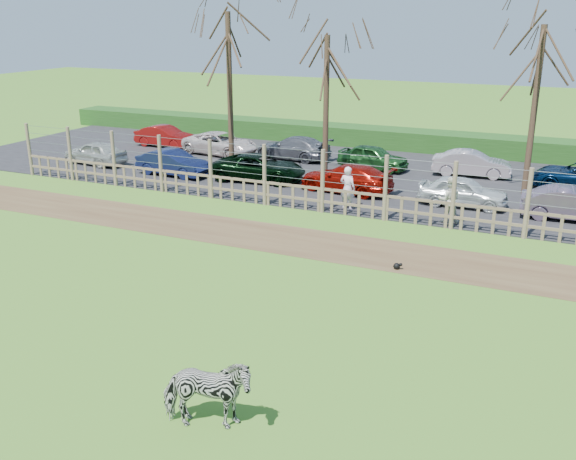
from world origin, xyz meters
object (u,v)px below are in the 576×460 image
at_px(zebra, 207,394).
at_px(visitor_b, 449,200).
at_px(tree_left, 229,54).
at_px(car_5, 572,204).
at_px(car_10, 373,157).
at_px(visitor_a, 348,188).
at_px(car_9, 293,148).
at_px(car_7, 165,136).
at_px(car_8, 221,144).
at_px(car_0, 95,153).
at_px(crow, 397,266).
at_px(car_4, 463,191).
at_px(tree_right, 539,70).
at_px(car_1, 173,163).
at_px(car_3, 346,178).
at_px(car_2, 259,168).
at_px(tree_mid, 327,72).
at_px(car_11, 472,164).

distance_m(zebra, visitor_b, 14.48).
distance_m(tree_left, visitor_b, 12.81).
distance_m(car_5, car_10, 10.45).
distance_m(visitor_a, car_9, 9.51).
relative_size(zebra, car_7, 0.48).
height_order(visitor_a, car_8, visitor_a).
xyz_separation_m(car_0, car_10, (13.34, 4.73, 0.00)).
height_order(crow, car_4, car_4).
xyz_separation_m(crow, car_8, (-13.22, 12.34, 0.53)).
height_order(tree_right, car_1, tree_right).
distance_m(visitor_b, car_7, 19.38).
bearing_deg(car_7, car_3, -109.39).
bearing_deg(tree_right, car_7, 173.37).
bearing_deg(car_4, visitor_a, 119.26).
bearing_deg(car_3, tree_left, -94.47).
bearing_deg(car_9, car_2, 12.39).
distance_m(tree_right, car_4, 5.88).
bearing_deg(car_10, visitor_a, -164.57).
height_order(car_0, car_4, same).
xyz_separation_m(car_3, car_8, (-8.87, 4.57, 0.00)).
height_order(tree_mid, car_7, tree_mid).
bearing_deg(tree_left, visitor_b, -19.07).
height_order(car_9, car_11, same).
bearing_deg(car_0, car_11, 113.06).
relative_size(visitor_a, car_4, 0.49).
xyz_separation_m(car_1, car_8, (-0.31, 5.09, 0.00)).
relative_size(tree_mid, car_4, 1.94).
xyz_separation_m(tree_left, car_0, (-7.15, -1.49, -4.98)).
relative_size(car_9, car_11, 1.14).
height_order(car_1, car_5, same).
bearing_deg(car_2, car_4, -98.92).
xyz_separation_m(visitor_b, car_8, (-13.75, 7.13, -0.26)).
relative_size(zebra, visitor_a, 1.01).
xyz_separation_m(zebra, car_3, (-3.17, 16.94, -0.10)).
relative_size(visitor_b, crow, 6.24).
height_order(visitor_b, crow, visitor_b).
height_order(tree_mid, crow, tree_mid).
height_order(tree_left, car_4, tree_left).
height_order(tree_left, car_2, tree_left).
bearing_deg(car_4, tree_right, -36.14).
bearing_deg(car_1, car_8, 7.52).
distance_m(crow, car_3, 8.92).
xyz_separation_m(car_0, car_4, (18.52, 0.01, 0.00)).
bearing_deg(car_5, car_10, 58.09).
xyz_separation_m(visitor_b, car_5, (4.14, 2.20, -0.26)).
xyz_separation_m(car_0, car_2, (9.19, 0.38, 0.00)).
distance_m(crow, car_9, 15.81).
bearing_deg(car_0, car_8, 142.11).
height_order(tree_right, car_10, tree_right).
bearing_deg(visitor_a, car_8, -29.02).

